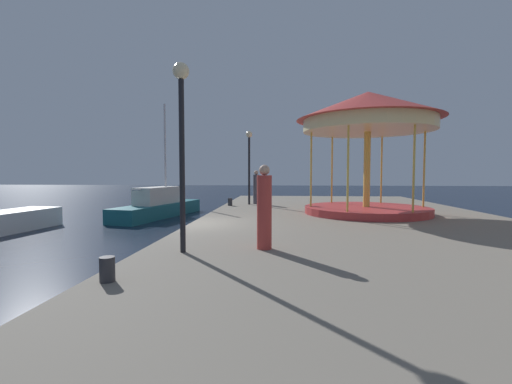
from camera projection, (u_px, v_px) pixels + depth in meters
ground_plane at (191, 245)px, 12.05m from camera, size 120.00×120.00×0.00m
quay_dock at (366, 237)px, 11.57m from camera, size 12.06×29.26×0.80m
sailboat_teal at (159, 206)px, 19.91m from camera, size 3.16×7.47×6.66m
carousel at (368, 124)px, 14.53m from camera, size 6.04×6.04×5.19m
lamp_post_near_edge at (182, 123)px, 7.40m from camera, size 0.36×0.36×4.11m
lamp_post_mid_promenade at (249, 154)px, 19.03m from camera, size 0.36×0.36×4.08m
bollard_south at (107, 269)px, 5.49m from camera, size 0.24×0.24×0.40m
bollard_center at (230, 202)px, 18.41m from camera, size 0.24×0.24×0.40m
person_mid_promenade at (264, 210)px, 7.84m from camera, size 0.34×0.34×1.93m
person_near_carousel at (256, 188)px, 19.48m from camera, size 0.34×0.34×1.90m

